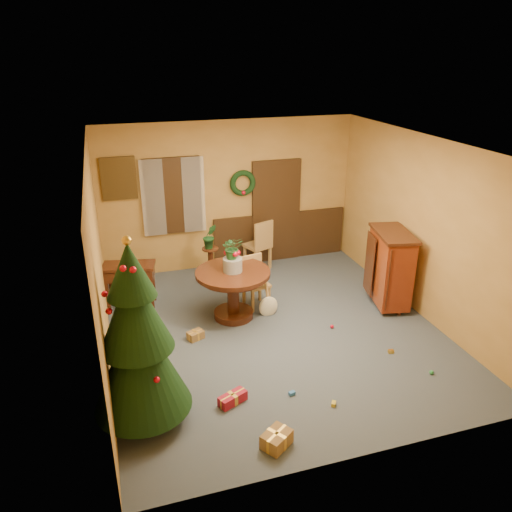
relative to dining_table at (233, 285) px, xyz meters
name	(u,v)px	position (x,y,z in m)	size (l,w,h in m)	color
room_envelope	(241,212)	(0.71, 2.09, 0.53)	(5.50, 5.50, 5.50)	#333D4B
dining_table	(233,285)	(0.00, 0.00, 0.00)	(1.21, 1.21, 0.83)	black
urn	(233,265)	(0.00, 0.00, 0.36)	(0.31, 0.31, 0.22)	slate
centerpiece_plant	(232,248)	(0.00, 0.00, 0.66)	(0.33, 0.28, 0.36)	#1E4C23
chair_near	(254,279)	(0.46, 0.31, -0.10)	(0.46, 0.46, 0.89)	#9F763F
chair_far	(260,243)	(1.00, 1.72, -0.03)	(0.57, 0.57, 1.02)	#9F763F
guitar	(268,294)	(0.57, -0.11, -0.20)	(0.32, 0.15, 0.76)	beige
plant_stand	(211,263)	(-0.10, 1.23, -0.10)	(0.30, 0.30, 0.77)	black
stand_plant	(210,236)	(-0.10, 1.23, 0.42)	(0.25, 0.20, 0.46)	#19471E
christmas_tree	(137,339)	(-1.64, -2.06, 0.54)	(1.14, 1.14, 2.36)	#382111
writing_desk	(129,275)	(-1.57, 0.91, 0.00)	(0.93, 0.60, 0.77)	black
sideboard	(390,266)	(2.66, -0.34, 0.13)	(0.75, 1.13, 1.33)	#531609
gift_a	(277,439)	(-0.28, -2.94, -0.49)	(0.41, 0.39, 0.18)	brown
gift_b	(159,389)	(-1.43, -1.70, -0.47)	(0.25, 0.25, 0.22)	maroon
gift_c	(196,335)	(-0.73, -0.48, -0.52)	(0.28, 0.24, 0.13)	brown
gift_d	(233,398)	(-0.56, -2.09, -0.52)	(0.40, 0.29, 0.13)	maroon
toy_a	(292,393)	(0.20, -2.17, -0.56)	(0.08, 0.05, 0.05)	#2A67B8
toy_b	(431,372)	(2.18, -2.32, -0.55)	(0.06, 0.06, 0.06)	#268E44
toy_c	(334,404)	(0.63, -2.51, -0.56)	(0.08, 0.05, 0.05)	gold
toy_d	(332,327)	(1.40, -0.82, -0.55)	(0.06, 0.06, 0.06)	red
toy_e	(391,351)	(1.93, -1.70, -0.56)	(0.08, 0.05, 0.05)	gold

